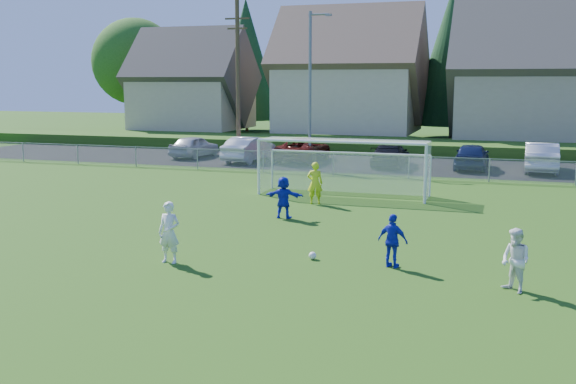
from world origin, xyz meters
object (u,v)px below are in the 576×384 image
Objects in this scene: player_white_b at (516,261)px; car_c at (303,150)px; soccer_goal at (345,158)px; car_f at (541,157)px; goalkeeper at (315,183)px; player_white_a at (169,232)px; soccer_ball at (313,256)px; player_blue_b at (284,197)px; car_d at (390,155)px; car_e at (472,156)px; player_blue_a at (393,241)px; car_b at (249,149)px; car_a at (194,146)px.

car_c is at bearing 163.39° from player_white_b.
player_white_b is 14.23m from soccer_goal.
goalkeeper is at bearing 56.49° from car_f.
player_white_a reaches higher than car_f.
car_c reaches higher than soccer_ball.
player_blue_b is at bearing 71.60° from goalkeeper.
car_e is at bearing 179.56° from car_d.
goalkeeper is (1.39, 9.94, 0.01)m from player_white_a.
player_blue_a is 0.84× the size of goalkeeper.
goalkeeper is at bearing -103.84° from soccer_goal.
goalkeeper reaches higher than player_blue_a.
car_f is at bearing -136.98° from goalkeeper.
car_c reaches higher than car_d.
player_white_b is 1.05× the size of player_blue_a.
player_white_a is 1.11× the size of player_white_b.
soccer_ball is 0.15× the size of player_blue_a.
player_blue_b is at bearing 71.56° from car_e.
car_b reaches higher than car_c.
car_c is (-9.30, 22.46, 0.00)m from player_blue_a.
player_white_a is at bearing -99.17° from soccer_goal.
car_c is 1.13× the size of car_d.
car_c is at bearing 115.11° from soccer_goal.
car_a is (-12.23, 13.96, -0.15)m from goalkeeper.
soccer_goal is (-7.10, 12.30, 0.85)m from player_white_b.
player_blue_a is 0.95× the size of player_blue_b.
car_c is at bearing 97.55° from player_white_a.
car_a is at bearing -0.87° from car_e.
car_a is 17.76m from car_e.
player_blue_b is 0.31× the size of car_f.
car_e is (0.94, 21.83, 0.02)m from player_blue_a.
car_d is (13.10, -0.78, -0.04)m from car_a.
soccer_goal is (0.63, 2.55, 0.75)m from goalkeeper.
goalkeeper reaches higher than soccer_ball.
car_f is at bearing -177.28° from car_e.
player_blue_b is (-2.63, 5.29, 0.66)m from soccer_ball.
car_d is at bearing 172.13° from car_c.
soccer_goal is at bearing 115.13° from car_c.
player_blue_b is at bearing 83.47° from car_d.
soccer_goal reaches higher than car_f.
player_blue_a is 24.31m from car_c.
player_blue_a is (5.97, 1.44, -0.12)m from player_white_a.
soccer_goal reaches higher than player_white_b.
soccer_ball is at bearing 107.46° from car_c.
car_d reaches higher than soccer_ball.
car_b is (-10.23, 21.29, 0.67)m from soccer_ball.
car_f is (10.64, 23.38, -0.04)m from player_white_a.
player_white_b is at bearing 115.93° from goalkeeper.
car_f is (6.95, 21.83, 0.71)m from soccer_ball.
car_a is 0.95× the size of car_e.
soccer_goal is (5.35, -11.41, 0.89)m from car_c.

